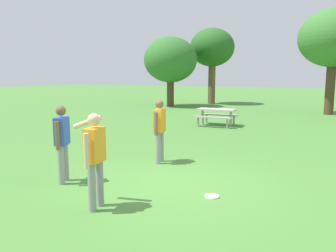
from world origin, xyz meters
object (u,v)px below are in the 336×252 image
(person_thrower, at_px, (160,127))
(frisbee, at_px, (212,196))
(person_bystander, at_px, (62,139))
(tree_tall_left, at_px, (170,60))
(tree_broad_center, at_px, (212,48))
(picnic_table_near, at_px, (216,113))
(tree_far_right, at_px, (213,48))
(person_catcher, at_px, (94,154))
(tree_slender_mid, at_px, (334,38))

(person_thrower, relative_size, frisbee, 5.99)
(person_bystander, distance_m, frisbee, 3.30)
(tree_tall_left, xyz_separation_m, tree_broad_center, (1.77, 3.63, 1.03))
(person_bystander, distance_m, tree_tall_left, 18.12)
(picnic_table_near, distance_m, tree_far_right, 12.36)
(person_thrower, distance_m, person_catcher, 3.23)
(person_thrower, distance_m, tree_far_right, 18.89)
(frisbee, xyz_separation_m, picnic_table_near, (-3.15, 8.58, 0.55))
(tree_far_right, bearing_deg, tree_broad_center, 123.53)
(tree_far_right, relative_size, tree_slender_mid, 0.97)
(person_thrower, relative_size, tree_far_right, 0.28)
(person_bystander, distance_m, picnic_table_near, 9.29)
(tree_tall_left, relative_size, tree_slender_mid, 0.83)
(person_bystander, bearing_deg, tree_broad_center, 102.98)
(person_bystander, relative_size, tree_slender_mid, 0.27)
(tree_tall_left, xyz_separation_m, tree_slender_mid, (10.58, -0.14, 0.97))
(picnic_table_near, height_order, tree_slender_mid, tree_slender_mid)
(tree_far_right, bearing_deg, picnic_table_near, -67.60)
(picnic_table_near, bearing_deg, tree_broad_center, 112.66)
(person_catcher, xyz_separation_m, tree_slender_mid, (2.57, 17.38, 3.37))
(tree_tall_left, bearing_deg, picnic_table_near, -49.38)
(person_thrower, bearing_deg, tree_tall_left, 117.39)
(picnic_table_near, xyz_separation_m, tree_broad_center, (-4.64, 11.11, 3.83))
(person_thrower, height_order, person_bystander, same)
(frisbee, bearing_deg, tree_broad_center, 111.59)
(person_thrower, relative_size, person_catcher, 1.00)
(frisbee, distance_m, picnic_table_near, 9.16)
(picnic_table_near, height_order, tree_tall_left, tree_tall_left)
(person_bystander, bearing_deg, frisbee, 12.70)
(person_bystander, relative_size, tree_tall_left, 0.33)
(person_bystander, height_order, tree_far_right, tree_far_right)
(tree_far_right, bearing_deg, person_catcher, -73.79)
(tree_slender_mid, bearing_deg, tree_far_right, 157.81)
(picnic_table_near, distance_m, tree_tall_left, 10.24)
(person_thrower, relative_size, tree_slender_mid, 0.27)
(person_catcher, relative_size, tree_far_right, 0.28)
(person_thrower, distance_m, frisbee, 2.88)
(person_thrower, bearing_deg, picnic_table_near, 98.46)
(picnic_table_near, bearing_deg, frisbee, -69.83)
(person_bystander, distance_m, tree_broad_center, 21.20)
(tree_slender_mid, bearing_deg, person_thrower, -102.49)
(person_catcher, bearing_deg, person_bystander, 153.47)
(frisbee, height_order, tree_far_right, tree_far_right)
(picnic_table_near, bearing_deg, tree_slender_mid, 60.38)
(picnic_table_near, bearing_deg, person_thrower, -81.54)
(person_thrower, distance_m, picnic_table_near, 6.96)
(frisbee, relative_size, tree_slender_mid, 0.05)
(person_thrower, height_order, tree_broad_center, tree_broad_center)
(frisbee, bearing_deg, person_bystander, -167.30)
(person_catcher, relative_size, tree_slender_mid, 0.27)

